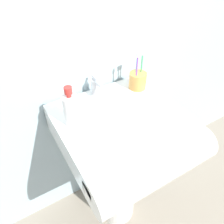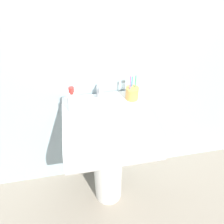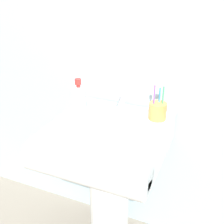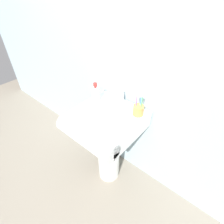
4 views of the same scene
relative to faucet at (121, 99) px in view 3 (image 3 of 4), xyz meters
name	(u,v)px [view 3 (image 3 of 4)]	position (x,y,z in m)	size (l,w,h in m)	color
wall_back	(131,43)	(0.02, 0.10, 0.28)	(5.00, 0.05, 2.40)	#9EB7C1
sink_pedestal	(109,204)	(0.02, -0.20, -0.56)	(0.22, 0.22, 0.72)	white
sink_basin	(104,144)	(0.02, -0.26, -0.13)	(0.55, 0.58, 0.15)	white
faucet	(121,99)	(0.00, 0.00, 0.00)	(0.04, 0.11, 0.10)	#B7B7BC
toothbrush_cup	(158,111)	(0.21, -0.05, -0.01)	(0.09, 0.09, 0.20)	#D19347
soap_bottle	(79,99)	(-0.18, -0.13, 0.02)	(0.06, 0.06, 0.18)	white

